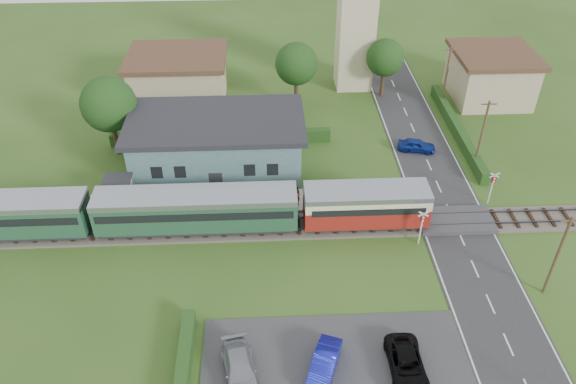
{
  "coord_description": "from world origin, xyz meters",
  "views": [
    {
      "loc": [
        -5.54,
        -33.17,
        30.11
      ],
      "look_at": [
        -3.79,
        4.0,
        2.17
      ],
      "focal_mm": 35.0,
      "sensor_mm": 36.0,
      "label": 1
    }
  ],
  "objects_px": {
    "crossing_signal_far": "(493,184)",
    "train": "(156,211)",
    "equipment_hut": "(119,192)",
    "crossing_signal_near": "(422,223)",
    "station_building": "(217,144)",
    "car_on_road": "(417,145)",
    "house_east": "(491,75)",
    "pedestrian_near": "(296,196)",
    "car_park_silver": "(240,370)",
    "house_west": "(179,78)",
    "pedestrian_far": "(122,198)",
    "car_park_blue": "(324,364)",
    "car_park_dark": "(407,365)"
  },
  "relations": [
    {
      "from": "car_park_silver",
      "to": "car_park_blue",
      "type": "bearing_deg",
      "value": -8.8
    },
    {
      "from": "train",
      "to": "car_park_dark",
      "type": "distance_m",
      "value": 22.34
    },
    {
      "from": "equipment_hut",
      "to": "crossing_signal_near",
      "type": "xyz_separation_m",
      "value": [
        24.4,
        -5.61,
        0.39
      ]
    },
    {
      "from": "car_park_blue",
      "to": "station_building",
      "type": "bearing_deg",
      "value": 128.81
    },
    {
      "from": "car_park_dark",
      "to": "pedestrian_far",
      "type": "relative_size",
      "value": 2.54
    },
    {
      "from": "crossing_signal_near",
      "to": "car_on_road",
      "type": "height_order",
      "value": "crossing_signal_near"
    },
    {
      "from": "equipment_hut",
      "to": "train",
      "type": "bearing_deg",
      "value": -41.43
    },
    {
      "from": "crossing_signal_near",
      "to": "car_park_silver",
      "type": "distance_m",
      "value": 18.24
    },
    {
      "from": "train",
      "to": "house_east",
      "type": "bearing_deg",
      "value": 32.62
    },
    {
      "from": "car_park_blue",
      "to": "pedestrian_far",
      "type": "bearing_deg",
      "value": 152.84
    },
    {
      "from": "train",
      "to": "car_park_silver",
      "type": "relative_size",
      "value": 9.17
    },
    {
      "from": "station_building",
      "to": "house_west",
      "type": "xyz_separation_m",
      "value": [
        -5.0,
        14.01,
        0.1
      ]
    },
    {
      "from": "station_building",
      "to": "crossing_signal_far",
      "type": "bearing_deg",
      "value": -15.63
    },
    {
      "from": "equipment_hut",
      "to": "pedestrian_near",
      "type": "bearing_deg",
      "value": -3.07
    },
    {
      "from": "car_on_road",
      "to": "car_park_blue",
      "type": "relative_size",
      "value": 0.89
    },
    {
      "from": "house_east",
      "to": "pedestrian_far",
      "type": "xyz_separation_m",
      "value": [
        -37.77,
        -19.1,
        -1.44
      ]
    },
    {
      "from": "pedestrian_near",
      "to": "crossing_signal_near",
      "type": "bearing_deg",
      "value": 141.29
    },
    {
      "from": "car_park_blue",
      "to": "crossing_signal_near",
      "type": "bearing_deg",
      "value": 73.22
    },
    {
      "from": "house_west",
      "to": "car_park_silver",
      "type": "bearing_deg",
      "value": -78.58
    },
    {
      "from": "car_on_road",
      "to": "car_park_blue",
      "type": "xyz_separation_m",
      "value": [
        -11.6,
        -24.99,
        0.08
      ]
    },
    {
      "from": "car_on_road",
      "to": "car_park_dark",
      "type": "xyz_separation_m",
      "value": [
        -6.49,
        -25.26,
        0.05
      ]
    },
    {
      "from": "house_west",
      "to": "crossing_signal_far",
      "type": "xyz_separation_m",
      "value": [
        28.6,
        -20.61,
        -0.65
      ]
    },
    {
      "from": "crossing_signal_near",
      "to": "house_east",
      "type": "bearing_deg",
      "value": 60.87
    },
    {
      "from": "equipment_hut",
      "to": "car_park_silver",
      "type": "xyz_separation_m",
      "value": [
        10.5,
        -17.33,
        -0.98
      ]
    },
    {
      "from": "car_park_silver",
      "to": "pedestrian_far",
      "type": "distance_m",
      "value": 19.9
    },
    {
      "from": "house_west",
      "to": "pedestrian_far",
      "type": "relative_size",
      "value": 5.94
    },
    {
      "from": "car_park_dark",
      "to": "pedestrian_near",
      "type": "height_order",
      "value": "pedestrian_near"
    },
    {
      "from": "car_park_silver",
      "to": "pedestrian_near",
      "type": "xyz_separation_m",
      "value": [
        4.4,
        16.53,
        0.67
      ]
    },
    {
      "from": "station_building",
      "to": "car_on_road",
      "type": "height_order",
      "value": "station_building"
    },
    {
      "from": "train",
      "to": "car_park_blue",
      "type": "bearing_deg",
      "value": -49.08
    },
    {
      "from": "equipment_hut",
      "to": "crossing_signal_far",
      "type": "bearing_deg",
      "value": -1.46
    },
    {
      "from": "pedestrian_near",
      "to": "house_east",
      "type": "bearing_deg",
      "value": -151.56
    },
    {
      "from": "car_on_road",
      "to": "pedestrian_far",
      "type": "xyz_separation_m",
      "value": [
        -27.08,
        -8.16,
        0.69
      ]
    },
    {
      "from": "train",
      "to": "car_on_road",
      "type": "height_order",
      "value": "train"
    },
    {
      "from": "station_building",
      "to": "pedestrian_far",
      "type": "relative_size",
      "value": 8.81
    },
    {
      "from": "car_park_dark",
      "to": "car_park_silver",
      "type": "bearing_deg",
      "value": 179.47
    },
    {
      "from": "train",
      "to": "house_east",
      "type": "height_order",
      "value": "house_east"
    },
    {
      "from": "house_west",
      "to": "house_east",
      "type": "height_order",
      "value": "same"
    },
    {
      "from": "crossing_signal_near",
      "to": "pedestrian_far",
      "type": "distance_m",
      "value": 24.76
    },
    {
      "from": "car_on_road",
      "to": "pedestrian_near",
      "type": "distance_m",
      "value": 15.14
    },
    {
      "from": "house_east",
      "to": "car_park_silver",
      "type": "distance_m",
      "value": 45.45
    },
    {
      "from": "train",
      "to": "house_east",
      "type": "xyz_separation_m",
      "value": [
        34.37,
        22.0,
        0.62
      ]
    },
    {
      "from": "station_building",
      "to": "car_park_silver",
      "type": "bearing_deg",
      "value": -83.83
    },
    {
      "from": "pedestrian_far",
      "to": "house_east",
      "type": "bearing_deg",
      "value": -43.0
    },
    {
      "from": "house_west",
      "to": "car_on_road",
      "type": "height_order",
      "value": "house_west"
    },
    {
      "from": "crossing_signal_far",
      "to": "train",
      "type": "bearing_deg",
      "value": -175.11
    },
    {
      "from": "house_east",
      "to": "car_on_road",
      "type": "bearing_deg",
      "value": -134.35
    },
    {
      "from": "pedestrian_near",
      "to": "car_park_silver",
      "type": "bearing_deg",
      "value": 63.22
    },
    {
      "from": "car_on_road",
      "to": "pedestrian_far",
      "type": "distance_m",
      "value": 28.29
    },
    {
      "from": "house_west",
      "to": "crossing_signal_near",
      "type": "xyz_separation_m",
      "value": [
        21.4,
        -25.41,
        -0.65
      ]
    }
  ]
}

